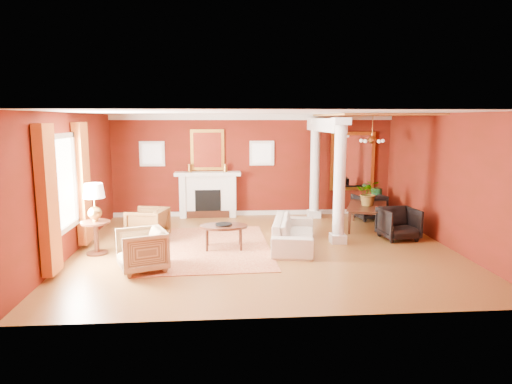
{
  "coord_description": "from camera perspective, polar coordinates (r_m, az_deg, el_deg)",
  "views": [
    {
      "loc": [
        -0.9,
        -9.53,
        2.78
      ],
      "look_at": [
        -0.14,
        0.53,
        1.15
      ],
      "focal_mm": 32.0,
      "sensor_mm": 36.0,
      "label": 1
    }
  ],
  "objects": [
    {
      "name": "coffee_book",
      "position": [
        9.81,
        -4.01,
        -3.53
      ],
      "size": [
        0.16,
        0.05,
        0.21
      ],
      "primitive_type": "imported",
      "rotation": [
        0.0,
        0.0,
        -0.21
      ],
      "color": "black",
      "rests_on": "coffee_table"
    },
    {
      "name": "overmantel_mirror",
      "position": [
        13.02,
        -6.09,
        5.25
      ],
      "size": [
        0.95,
        0.07,
        1.15
      ],
      "color": "gold",
      "rests_on": "fireplace"
    },
    {
      "name": "green_urn",
      "position": [
        13.5,
        14.78,
        -1.61
      ],
      "size": [
        0.34,
        0.34,
        0.83
      ],
      "color": "#133C1A",
      "rests_on": "ground"
    },
    {
      "name": "base_trim",
      "position": [
        13.3,
        -0.35,
        -2.62
      ],
      "size": [
        8.0,
        0.08,
        0.12
      ],
      "primitive_type": "cube",
      "color": "white",
      "rests_on": "ground"
    },
    {
      "name": "side_table",
      "position": [
        9.88,
        -19.52,
        -1.78
      ],
      "size": [
        0.59,
        0.59,
        1.48
      ],
      "rotation": [
        0.0,
        0.0,
        0.43
      ],
      "color": "black",
      "rests_on": "ground"
    },
    {
      "name": "fireplace",
      "position": [
        13.03,
        -6.02,
        -0.3
      ],
      "size": [
        1.85,
        0.42,
        1.29
      ],
      "color": "white",
      "rests_on": "ground"
    },
    {
      "name": "armchair_leopard",
      "position": [
        10.78,
        -13.38,
        -3.76
      ],
      "size": [
        0.92,
        0.96,
        0.83
      ],
      "primitive_type": "imported",
      "rotation": [
        0.0,
        0.0,
        -1.82
      ],
      "color": "black",
      "rests_on": "ground"
    },
    {
      "name": "column_back",
      "position": [
        12.87,
        7.37,
        3.07
      ],
      "size": [
        0.36,
        0.36,
        2.8
      ],
      "color": "white",
      "rests_on": "ground"
    },
    {
      "name": "ground",
      "position": [
        9.97,
        1.04,
        -7.02
      ],
      "size": [
        8.0,
        8.0,
        0.0
      ],
      "primitive_type": "plane",
      "color": "brown",
      "rests_on": "ground"
    },
    {
      "name": "flank_window_left",
      "position": [
        13.18,
        -12.86,
        4.68
      ],
      "size": [
        0.7,
        0.07,
        0.7
      ],
      "color": "white",
      "rests_on": "room_shell"
    },
    {
      "name": "dining_chair_far",
      "position": [
        13.07,
        13.93,
        -1.64
      ],
      "size": [
        0.88,
        0.85,
        0.78
      ],
      "primitive_type": "imported",
      "rotation": [
        0.0,
        0.0,
        3.35
      ],
      "color": "black",
      "rests_on": "ground"
    },
    {
      "name": "dining_chair_near",
      "position": [
        11.08,
        17.41,
        -3.61
      ],
      "size": [
        0.88,
        0.84,
        0.81
      ],
      "primitive_type": "imported",
      "rotation": [
        0.0,
        0.0,
        0.13
      ],
      "color": "black",
      "rests_on": "ground"
    },
    {
      "name": "rug",
      "position": [
        10.07,
        -6.19,
        -6.86
      ],
      "size": [
        2.83,
        3.7,
        0.01
      ],
      "primitive_type": "cube",
      "rotation": [
        0.0,
        0.0,
        0.03
      ],
      "color": "maroon",
      "rests_on": "ground"
    },
    {
      "name": "room_shell",
      "position": [
        9.6,
        1.07,
        4.63
      ],
      "size": [
        8.04,
        7.04,
        2.92
      ],
      "color": "maroon",
      "rests_on": "ground"
    },
    {
      "name": "chandelier",
      "position": [
        11.96,
        14.3,
        6.35
      ],
      "size": [
        0.6,
        0.62,
        0.75
      ],
      "color": "#AC7D36",
      "rests_on": "room_shell"
    },
    {
      "name": "header_beam",
      "position": [
        11.72,
        8.59,
        8.29
      ],
      "size": [
        0.3,
        3.2,
        0.32
      ],
      "primitive_type": "cube",
      "color": "white",
      "rests_on": "column_front"
    },
    {
      "name": "sofa",
      "position": [
        10.03,
        4.77,
        -4.44
      ],
      "size": [
        1.03,
        2.24,
        0.84
      ],
      "primitive_type": "imported",
      "rotation": [
        0.0,
        0.0,
        1.38
      ],
      "color": "beige",
      "rests_on": "ground"
    },
    {
      "name": "potted_plant",
      "position": [
        11.82,
        14.0,
        1.18
      ],
      "size": [
        0.8,
        0.84,
        0.51
      ],
      "primitive_type": "imported",
      "rotation": [
        0.0,
        0.0,
        -0.41
      ],
      "color": "#26591E",
      "rests_on": "dining_table"
    },
    {
      "name": "armchair_stripe",
      "position": [
        8.7,
        -14.08,
        -6.81
      ],
      "size": [
        1.01,
        1.04,
        0.85
      ],
      "primitive_type": "imported",
      "rotation": [
        0.0,
        0.0,
        -1.21
      ],
      "color": "tan",
      "rests_on": "ground"
    },
    {
      "name": "coffee_table",
      "position": [
        9.83,
        -4.06,
        -4.42
      ],
      "size": [
        1.03,
        1.03,
        0.52
      ],
      "rotation": [
        0.0,
        0.0,
        -0.11
      ],
      "color": "black",
      "rests_on": "ground"
    },
    {
      "name": "amber_ceiling",
      "position": [
        11.89,
        14.26,
        9.33
      ],
      "size": [
        2.3,
        3.4,
        0.04
      ],
      "primitive_type": "cube",
      "color": "#C37F39",
      "rests_on": "room_shell"
    },
    {
      "name": "dining_table",
      "position": [
        11.98,
        13.89,
        -2.22
      ],
      "size": [
        1.13,
        1.78,
        0.94
      ],
      "primitive_type": "imported",
      "rotation": [
        0.0,
        0.0,
        1.22
      ],
      "color": "black",
      "rests_on": "ground"
    },
    {
      "name": "column_front",
      "position": [
        10.26,
        10.41,
        1.45
      ],
      "size": [
        0.36,
        0.36,
        2.8
      ],
      "color": "white",
      "rests_on": "ground"
    },
    {
      "name": "dining_mirror",
      "position": [
        13.58,
        11.97,
        3.78
      ],
      "size": [
        1.3,
        0.07,
        1.7
      ],
      "color": "gold",
      "rests_on": "room_shell"
    },
    {
      "name": "left_window",
      "position": [
        9.52,
        -22.62,
        0.28
      ],
      "size": [
        0.21,
        2.55,
        2.6
      ],
      "color": "white",
      "rests_on": "room_shell"
    },
    {
      "name": "flank_window_right",
      "position": [
        13.08,
        0.74,
        4.88
      ],
      "size": [
        0.7,
        0.07,
        0.7
      ],
      "color": "white",
      "rests_on": "room_shell"
    },
    {
      "name": "crown_trim",
      "position": [
        13.02,
        -0.36,
        9.35
      ],
      "size": [
        8.0,
        0.08,
        0.16
      ],
      "primitive_type": "cube",
      "color": "white",
      "rests_on": "room_shell"
    }
  ]
}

